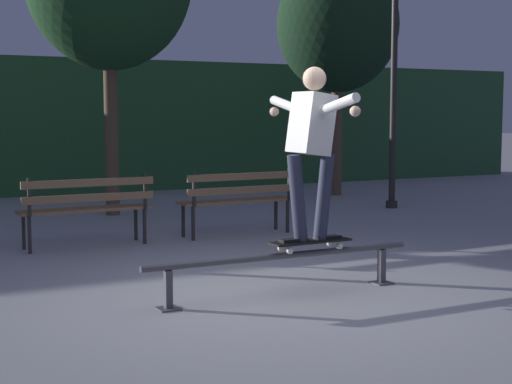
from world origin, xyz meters
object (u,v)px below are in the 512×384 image
skateboarder (311,138)px  skateboard (310,242)px  grind_rail (283,262)px  park_bench_left_center (239,196)px  lamp_post_right (394,63)px  park_bench_leftmost (87,204)px  tree_far_right (338,26)px

skateboarder → skateboard: bearing=-178.5°
grind_rail → skateboarder: (0.29, 0.00, 1.10)m
park_bench_left_center → lamp_post_right: lamp_post_right is taller
park_bench_left_center → lamp_post_right: size_ratio=0.41×
park_bench_leftmost → lamp_post_right: size_ratio=0.41×
skateboarder → grind_rail: bearing=-180.0°
skateboard → park_bench_leftmost: (-1.19, 3.24, 0.08)m
skateboard → skateboarder: (0.00, 0.00, 0.94)m
park_bench_leftmost → grind_rail: bearing=-74.4°
park_bench_left_center → tree_far_right: bearing=43.5°
park_bench_left_center → skateboard: bearing=-104.8°
skateboard → park_bench_left_center: size_ratio=0.49×
grind_rail → tree_far_right: 9.19m
skateboarder → park_bench_leftmost: bearing=110.2°
park_bench_left_center → tree_far_right: size_ratio=0.35×
tree_far_right → skateboarder: bearing=-124.6°
grind_rail → lamp_post_right: bearing=44.8°
park_bench_leftmost → park_bench_left_center: bearing=0.0°
grind_rail → lamp_post_right: size_ratio=0.68×
park_bench_left_center → lamp_post_right: 4.43m
skateboarder → tree_far_right: (4.83, 7.01, 1.94)m
skateboard → grind_rail: bearing=180.0°
grind_rail → park_bench_left_center: park_bench_left_center is taller
grind_rail → park_bench_left_center: size_ratio=1.64×
park_bench_leftmost → tree_far_right: 7.64m
skateboard → tree_far_right: (4.83, 7.01, 2.87)m
park_bench_leftmost → skateboarder: bearing=-69.8°
skateboarder → park_bench_left_center: (0.85, 3.24, -0.86)m
park_bench_leftmost → park_bench_left_center: (2.04, 0.00, 0.00)m
grind_rail → lamp_post_right: lamp_post_right is taller
skateboarder → tree_far_right: tree_far_right is taller
grind_rail → lamp_post_right: (4.81, 4.78, 2.18)m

